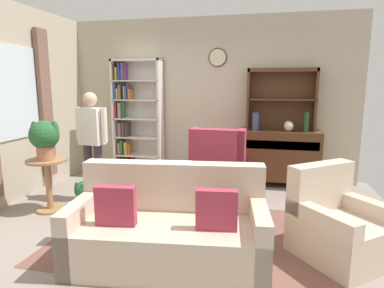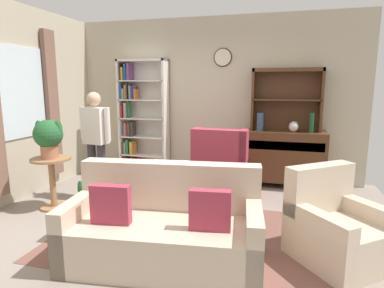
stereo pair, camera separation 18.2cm
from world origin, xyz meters
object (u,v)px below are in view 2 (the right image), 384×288
object	(u,v)px
sideboard	(284,156)
armchair_floral	(337,231)
sideboard_hutch	(287,91)
vase_tall	(260,122)
person_reading	(96,138)
bookshelf	(140,120)
book_stack	(214,183)
plant_stand	(52,177)
potted_plant_large	(49,136)
vase_round	(294,127)
wingback_chair	(222,172)
potted_plant_small	(87,190)
bottle_wine	(311,123)
coffee_table	(201,194)
couch_floral	(164,229)

from	to	relation	value
sideboard	armchair_floral	bearing A→B (deg)	-77.62
sideboard_hutch	vase_tall	xyz separation A→B (m)	(-0.39, -0.19, -0.49)
sideboard	person_reading	size ratio (longest dim) A/B	0.83
bookshelf	sideboard_hutch	xyz separation A→B (m)	(2.57, 0.03, 0.53)
book_stack	vase_tall	bearing A→B (deg)	74.63
sideboard	plant_stand	size ratio (longest dim) A/B	1.86
plant_stand	potted_plant_large	world-z (taller)	potted_plant_large
vase_round	wingback_chair	world-z (taller)	vase_round
potted_plant_small	armchair_floral	bearing A→B (deg)	-12.26
potted_plant_large	sideboard	bearing A→B (deg)	31.79
bookshelf	armchair_floral	world-z (taller)	bookshelf
plant_stand	potted_plant_small	xyz separation A→B (m)	(0.35, 0.26, -0.22)
bottle_wine	armchair_floral	xyz separation A→B (m)	(0.11, -2.17, -0.79)
sideboard_hutch	bottle_wine	world-z (taller)	sideboard_hutch
vase_round	coffee_table	distance (m)	2.10
sideboard	vase_tall	xyz separation A→B (m)	(-0.39, -0.08, 0.56)
sideboard	wingback_chair	xyz separation A→B (m)	(-0.88, -0.79, -0.13)
potted_plant_large	coffee_table	distance (m)	2.13
vase_round	book_stack	bearing A→B (deg)	-120.89
sideboard_hutch	bookshelf	bearing A→B (deg)	-179.44
vase_tall	coffee_table	bearing A→B (deg)	-109.24
coffee_table	bookshelf	bearing A→B (deg)	131.42
sideboard_hutch	vase_tall	size ratio (longest dim) A/B	3.76
sideboard_hutch	wingback_chair	xyz separation A→B (m)	(-0.88, -0.90, -1.18)
coffee_table	book_stack	bearing A→B (deg)	26.46
bookshelf	plant_stand	size ratio (longest dim) A/B	3.00
couch_floral	armchair_floral	distance (m)	1.65
bookshelf	book_stack	distance (m)	2.53
coffee_table	sideboard	bearing A→B (deg)	60.85
couch_floral	armchair_floral	size ratio (longest dim) A/B	1.75
armchair_floral	plant_stand	size ratio (longest dim) A/B	1.54
bottle_wine	person_reading	world-z (taller)	person_reading
vase_round	potted_plant_large	xyz separation A→B (m)	(-3.12, -1.79, -0.00)
vase_round	armchair_floral	distance (m)	2.34
bookshelf	potted_plant_large	xyz separation A→B (m)	(-0.42, -1.94, -0.03)
armchair_floral	book_stack	xyz separation A→B (m)	(-1.32, 0.60, 0.18)
bookshelf	book_stack	bearing A→B (deg)	-45.02
plant_stand	person_reading	distance (m)	0.80
vase_tall	coffee_table	world-z (taller)	vase_tall
sideboard_hutch	plant_stand	distance (m)	3.75
vase_round	vase_tall	bearing A→B (deg)	-178.51
bookshelf	wingback_chair	world-z (taller)	bookshelf
sideboard	potted_plant_small	world-z (taller)	sideboard
wingback_chair	book_stack	world-z (taller)	wingback_chair
sideboard_hutch	book_stack	bearing A→B (deg)	-114.96
vase_tall	potted_plant_large	world-z (taller)	potted_plant_large
sideboard_hutch	vase_tall	bearing A→B (deg)	-154.11
couch_floral	wingback_chair	xyz separation A→B (m)	(0.21, 1.92, 0.07)
plant_stand	person_reading	size ratio (longest dim) A/B	0.45
wingback_chair	person_reading	distance (m)	1.91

